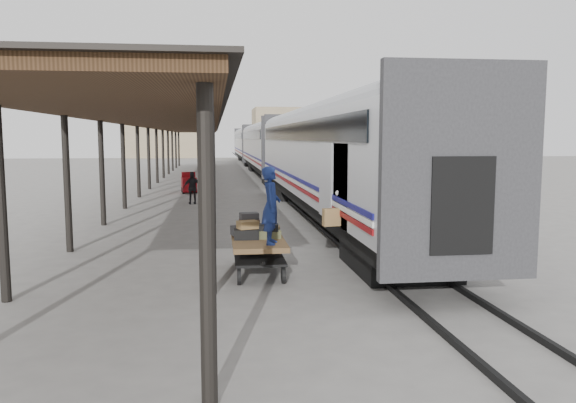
# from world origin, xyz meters

# --- Properties ---
(ground) EXTENTS (160.00, 160.00, 0.00)m
(ground) POSITION_xyz_m (0.00, 0.00, 0.00)
(ground) COLOR slate
(ground) RESTS_ON ground
(train) EXTENTS (3.45, 76.01, 4.01)m
(train) POSITION_xyz_m (3.19, 33.79, 2.69)
(train) COLOR silver
(train) RESTS_ON ground
(canopy) EXTENTS (4.90, 64.30, 4.15)m
(canopy) POSITION_xyz_m (-3.40, 24.00, 4.00)
(canopy) COLOR #422B19
(canopy) RESTS_ON ground
(rails) EXTENTS (1.54, 150.00, 0.12)m
(rails) POSITION_xyz_m (3.20, 34.00, 0.06)
(rails) COLOR black
(rails) RESTS_ON ground
(building_far) EXTENTS (18.00, 10.00, 8.00)m
(building_far) POSITION_xyz_m (14.00, 78.00, 4.00)
(building_far) COLOR tan
(building_far) RESTS_ON ground
(building_left) EXTENTS (12.00, 8.00, 6.00)m
(building_left) POSITION_xyz_m (-10.00, 82.00, 3.00)
(building_left) COLOR tan
(building_left) RESTS_ON ground
(baggage_cart) EXTENTS (1.27, 2.41, 0.86)m
(baggage_cart) POSITION_xyz_m (-0.25, -0.36, 0.65)
(baggage_cart) COLOR brown
(baggage_cart) RESTS_ON ground
(suitcase_stack) EXTENTS (1.28, 1.14, 0.58)m
(suitcase_stack) POSITION_xyz_m (-0.32, -0.02, 1.05)
(suitcase_stack) COLOR #343436
(suitcase_stack) RESTS_ON baggage_cart
(luggage_tug) EXTENTS (1.01, 1.48, 1.22)m
(luggage_tug) POSITION_xyz_m (-2.83, 20.25, 0.56)
(luggage_tug) COLOR maroon
(luggage_tug) RESTS_ON ground
(porter) EXTENTS (0.53, 0.71, 1.78)m
(porter) POSITION_xyz_m (0.00, -1.01, 1.75)
(porter) COLOR navy
(porter) RESTS_ON baggage_cart
(pedestrian) EXTENTS (1.01, 0.57, 1.62)m
(pedestrian) POSITION_xyz_m (-2.37, 14.35, 0.81)
(pedestrian) COLOR black
(pedestrian) RESTS_ON ground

